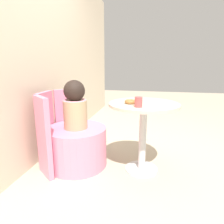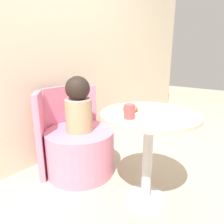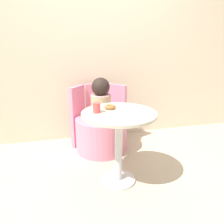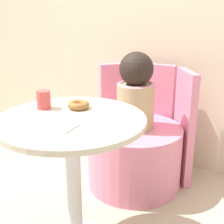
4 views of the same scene
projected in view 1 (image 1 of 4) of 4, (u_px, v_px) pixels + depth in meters
ground_plane at (138, 171)px, 2.03m from camera, size 12.00×12.00×0.00m
back_wall at (27, 49)px, 1.97m from camera, size 6.00×0.06×2.40m
round_table at (143, 119)px, 1.92m from camera, size 0.67×0.67×0.70m
tub_chair at (77, 146)px, 2.11m from camera, size 0.63×0.63×0.41m
booth_backrest at (53, 129)px, 2.12m from camera, size 0.73×0.26×0.78m
child_figure at (75, 105)px, 2.00m from camera, size 0.24×0.24×0.49m
donut at (130, 102)px, 1.86m from camera, size 0.11×0.11×0.04m
cup at (138, 102)px, 1.70m from camera, size 0.07×0.07×0.09m
paper_napkin at (156, 102)px, 1.90m from camera, size 0.12×0.12×0.01m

